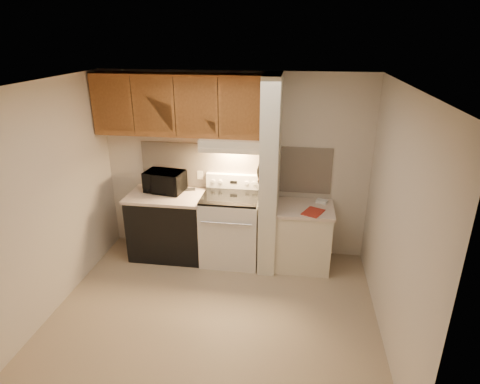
# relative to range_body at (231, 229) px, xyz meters

# --- Properties ---
(floor) EXTENTS (3.60, 3.60, 0.00)m
(floor) POSITION_rel_range_body_xyz_m (0.00, -1.16, -0.46)
(floor) COLOR tan
(floor) RESTS_ON ground
(ceiling) EXTENTS (3.60, 3.60, 0.00)m
(ceiling) POSITION_rel_range_body_xyz_m (0.00, -1.16, 2.04)
(ceiling) COLOR white
(ceiling) RESTS_ON wall_back
(wall_back) EXTENTS (3.60, 2.50, 0.02)m
(wall_back) POSITION_rel_range_body_xyz_m (0.00, 0.34, 0.79)
(wall_back) COLOR beige
(wall_back) RESTS_ON floor
(wall_left) EXTENTS (0.02, 3.00, 2.50)m
(wall_left) POSITION_rel_range_body_xyz_m (-1.80, -1.16, 0.79)
(wall_left) COLOR beige
(wall_left) RESTS_ON floor
(wall_right) EXTENTS (0.02, 3.00, 2.50)m
(wall_right) POSITION_rel_range_body_xyz_m (1.80, -1.16, 0.79)
(wall_right) COLOR beige
(wall_right) RESTS_ON floor
(backsplash) EXTENTS (2.60, 0.02, 0.63)m
(backsplash) POSITION_rel_range_body_xyz_m (0.00, 0.33, 0.78)
(backsplash) COLOR beige
(backsplash) RESTS_ON wall_back
(range_body) EXTENTS (0.76, 0.65, 0.92)m
(range_body) POSITION_rel_range_body_xyz_m (0.00, 0.00, 0.00)
(range_body) COLOR silver
(range_body) RESTS_ON floor
(oven_window) EXTENTS (0.50, 0.01, 0.30)m
(oven_window) POSITION_rel_range_body_xyz_m (0.00, -0.32, 0.04)
(oven_window) COLOR black
(oven_window) RESTS_ON range_body
(oven_handle) EXTENTS (0.65, 0.02, 0.02)m
(oven_handle) POSITION_rel_range_body_xyz_m (0.00, -0.35, 0.26)
(oven_handle) COLOR silver
(oven_handle) RESTS_ON range_body
(cooktop) EXTENTS (0.74, 0.64, 0.03)m
(cooktop) POSITION_rel_range_body_xyz_m (0.00, 0.00, 0.48)
(cooktop) COLOR black
(cooktop) RESTS_ON range_body
(range_backguard) EXTENTS (0.76, 0.08, 0.20)m
(range_backguard) POSITION_rel_range_body_xyz_m (0.00, 0.28, 0.59)
(range_backguard) COLOR silver
(range_backguard) RESTS_ON range_body
(range_display) EXTENTS (0.10, 0.01, 0.04)m
(range_display) POSITION_rel_range_body_xyz_m (0.00, 0.24, 0.59)
(range_display) COLOR black
(range_display) RESTS_ON range_backguard
(range_knob_left_outer) EXTENTS (0.05, 0.02, 0.05)m
(range_knob_left_outer) POSITION_rel_range_body_xyz_m (-0.28, 0.24, 0.59)
(range_knob_left_outer) COLOR silver
(range_knob_left_outer) RESTS_ON range_backguard
(range_knob_left_inner) EXTENTS (0.05, 0.02, 0.05)m
(range_knob_left_inner) POSITION_rel_range_body_xyz_m (-0.18, 0.24, 0.59)
(range_knob_left_inner) COLOR silver
(range_knob_left_inner) RESTS_ON range_backguard
(range_knob_right_inner) EXTENTS (0.05, 0.02, 0.05)m
(range_knob_right_inner) POSITION_rel_range_body_xyz_m (0.18, 0.24, 0.59)
(range_knob_right_inner) COLOR silver
(range_knob_right_inner) RESTS_ON range_backguard
(range_knob_right_outer) EXTENTS (0.05, 0.02, 0.05)m
(range_knob_right_outer) POSITION_rel_range_body_xyz_m (0.28, 0.24, 0.59)
(range_knob_right_outer) COLOR silver
(range_knob_right_outer) RESTS_ON range_backguard
(dishwasher_front) EXTENTS (1.00, 0.63, 0.87)m
(dishwasher_front) POSITION_rel_range_body_xyz_m (-0.88, 0.01, -0.03)
(dishwasher_front) COLOR black
(dishwasher_front) RESTS_ON floor
(left_countertop) EXTENTS (1.04, 0.67, 0.04)m
(left_countertop) POSITION_rel_range_body_xyz_m (-0.88, 0.01, 0.43)
(left_countertop) COLOR beige
(left_countertop) RESTS_ON dishwasher_front
(spoon_rest) EXTENTS (0.25, 0.14, 0.02)m
(spoon_rest) POSITION_rel_range_body_xyz_m (-0.65, 0.21, 0.46)
(spoon_rest) COLOR black
(spoon_rest) RESTS_ON left_countertop
(teal_jar) EXTENTS (0.12, 0.12, 0.11)m
(teal_jar) POSITION_rel_range_body_xyz_m (-1.23, 0.23, 0.51)
(teal_jar) COLOR #225B60
(teal_jar) RESTS_ON left_countertop
(outlet) EXTENTS (0.08, 0.01, 0.12)m
(outlet) POSITION_rel_range_body_xyz_m (-0.48, 0.32, 0.64)
(outlet) COLOR beige
(outlet) RESTS_ON backsplash
(microwave) EXTENTS (0.56, 0.42, 0.29)m
(microwave) POSITION_rel_range_body_xyz_m (-0.93, 0.13, 0.59)
(microwave) COLOR black
(microwave) RESTS_ON left_countertop
(partition_pillar) EXTENTS (0.22, 0.70, 2.50)m
(partition_pillar) POSITION_rel_range_body_xyz_m (0.51, -0.01, 0.79)
(partition_pillar) COLOR beige
(partition_pillar) RESTS_ON floor
(pillar_trim) EXTENTS (0.01, 0.70, 0.04)m
(pillar_trim) POSITION_rel_range_body_xyz_m (0.39, -0.01, 0.84)
(pillar_trim) COLOR #975A2A
(pillar_trim) RESTS_ON partition_pillar
(knife_strip) EXTENTS (0.02, 0.42, 0.04)m
(knife_strip) POSITION_rel_range_body_xyz_m (0.39, -0.06, 0.86)
(knife_strip) COLOR black
(knife_strip) RESTS_ON partition_pillar
(knife_blade_a) EXTENTS (0.01, 0.03, 0.16)m
(knife_blade_a) POSITION_rel_range_body_xyz_m (0.38, -0.20, 0.76)
(knife_blade_a) COLOR silver
(knife_blade_a) RESTS_ON knife_strip
(knife_handle_a) EXTENTS (0.02, 0.02, 0.10)m
(knife_handle_a) POSITION_rel_range_body_xyz_m (0.38, -0.23, 0.91)
(knife_handle_a) COLOR black
(knife_handle_a) RESTS_ON knife_strip
(knife_blade_b) EXTENTS (0.01, 0.04, 0.18)m
(knife_blade_b) POSITION_rel_range_body_xyz_m (0.38, -0.13, 0.75)
(knife_blade_b) COLOR silver
(knife_blade_b) RESTS_ON knife_strip
(knife_handle_b) EXTENTS (0.02, 0.02, 0.10)m
(knife_handle_b) POSITION_rel_range_body_xyz_m (0.38, -0.13, 0.91)
(knife_handle_b) COLOR black
(knife_handle_b) RESTS_ON knife_strip
(knife_blade_c) EXTENTS (0.01, 0.04, 0.20)m
(knife_blade_c) POSITION_rel_range_body_xyz_m (0.38, -0.05, 0.74)
(knife_blade_c) COLOR silver
(knife_blade_c) RESTS_ON knife_strip
(knife_handle_c) EXTENTS (0.02, 0.02, 0.10)m
(knife_handle_c) POSITION_rel_range_body_xyz_m (0.38, -0.05, 0.91)
(knife_handle_c) COLOR black
(knife_handle_c) RESTS_ON knife_strip
(knife_blade_d) EXTENTS (0.01, 0.04, 0.16)m
(knife_blade_d) POSITION_rel_range_body_xyz_m (0.38, 0.04, 0.76)
(knife_blade_d) COLOR silver
(knife_blade_d) RESTS_ON knife_strip
(knife_handle_d) EXTENTS (0.02, 0.02, 0.10)m
(knife_handle_d) POSITION_rel_range_body_xyz_m (0.38, 0.02, 0.91)
(knife_handle_d) COLOR black
(knife_handle_d) RESTS_ON knife_strip
(knife_blade_e) EXTENTS (0.01, 0.04, 0.18)m
(knife_blade_e) POSITION_rel_range_body_xyz_m (0.38, 0.09, 0.75)
(knife_blade_e) COLOR silver
(knife_blade_e) RESTS_ON knife_strip
(knife_handle_e) EXTENTS (0.02, 0.02, 0.10)m
(knife_handle_e) POSITION_rel_range_body_xyz_m (0.38, 0.11, 0.91)
(knife_handle_e) COLOR black
(knife_handle_e) RESTS_ON knife_strip
(oven_mitt) EXTENTS (0.03, 0.10, 0.23)m
(oven_mitt) POSITION_rel_range_body_xyz_m (0.38, 0.17, 0.68)
(oven_mitt) COLOR slate
(oven_mitt) RESTS_ON partition_pillar
(right_cab_base) EXTENTS (0.70, 0.60, 0.81)m
(right_cab_base) POSITION_rel_range_body_xyz_m (0.97, -0.01, -0.06)
(right_cab_base) COLOR beige
(right_cab_base) RESTS_ON floor
(right_countertop) EXTENTS (0.74, 0.64, 0.04)m
(right_countertop) POSITION_rel_range_body_xyz_m (0.97, -0.01, 0.37)
(right_countertop) COLOR beige
(right_countertop) RESTS_ON right_cab_base
(red_folder) EXTENTS (0.31, 0.35, 0.01)m
(red_folder) POSITION_rel_range_body_xyz_m (1.07, -0.16, 0.39)
(red_folder) COLOR #A2281C
(red_folder) RESTS_ON right_countertop
(white_box) EXTENTS (0.17, 0.14, 0.04)m
(white_box) POSITION_rel_range_body_xyz_m (1.19, 0.17, 0.41)
(white_box) COLOR white
(white_box) RESTS_ON right_countertop
(range_hood) EXTENTS (0.78, 0.44, 0.15)m
(range_hood) POSITION_rel_range_body_xyz_m (0.00, 0.12, 1.17)
(range_hood) COLOR beige
(range_hood) RESTS_ON upper_cabinets
(hood_lip) EXTENTS (0.78, 0.04, 0.06)m
(hood_lip) POSITION_rel_range_body_xyz_m (0.00, -0.08, 1.12)
(hood_lip) COLOR beige
(hood_lip) RESTS_ON range_hood
(upper_cabinets) EXTENTS (2.18, 0.33, 0.77)m
(upper_cabinets) POSITION_rel_range_body_xyz_m (-0.69, 0.17, 1.62)
(upper_cabinets) COLOR #975A2A
(upper_cabinets) RESTS_ON wall_back
(cab_door_a) EXTENTS (0.46, 0.01, 0.63)m
(cab_door_a) POSITION_rel_range_body_xyz_m (-1.51, 0.01, 1.62)
(cab_door_a) COLOR #975A2A
(cab_door_a) RESTS_ON upper_cabinets
(cab_gap_a) EXTENTS (0.01, 0.01, 0.73)m
(cab_gap_a) POSITION_rel_range_body_xyz_m (-1.23, 0.01, 1.62)
(cab_gap_a) COLOR black
(cab_gap_a) RESTS_ON upper_cabinets
(cab_door_b) EXTENTS (0.46, 0.01, 0.63)m
(cab_door_b) POSITION_rel_range_body_xyz_m (-0.96, 0.01, 1.62)
(cab_door_b) COLOR #975A2A
(cab_door_b) RESTS_ON upper_cabinets
(cab_gap_b) EXTENTS (0.01, 0.01, 0.73)m
(cab_gap_b) POSITION_rel_range_body_xyz_m (-0.69, 0.01, 1.62)
(cab_gap_b) COLOR black
(cab_gap_b) RESTS_ON upper_cabinets
(cab_door_c) EXTENTS (0.46, 0.01, 0.63)m
(cab_door_c) POSITION_rel_range_body_xyz_m (-0.42, 0.01, 1.62)
(cab_door_c) COLOR #975A2A
(cab_door_c) RESTS_ON upper_cabinets
(cab_gap_c) EXTENTS (0.01, 0.01, 0.73)m
(cab_gap_c) POSITION_rel_range_body_xyz_m (-0.14, 0.01, 1.62)
(cab_gap_c) COLOR black
(cab_gap_c) RESTS_ON upper_cabinets
(cab_door_d) EXTENTS (0.46, 0.01, 0.63)m
(cab_door_d) POSITION_rel_range_body_xyz_m (0.13, 0.01, 1.62)
(cab_door_d) COLOR #975A2A
(cab_door_d) RESTS_ON upper_cabinets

